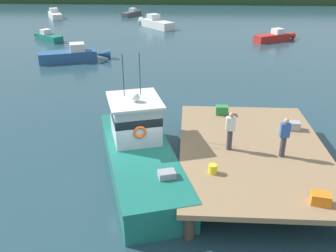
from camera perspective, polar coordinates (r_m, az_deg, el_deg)
ground_plane at (r=16.11m, az=-4.60°, el=-6.70°), size 200.00×200.00×0.00m
dock at (r=15.68m, az=12.96°, el=-3.73°), size 6.00×9.00×1.20m
main_fishing_boat at (r=15.65m, az=-4.58°, el=-3.46°), size 4.79×9.90×4.80m
crate_single_by_cleat at (r=18.55m, az=8.32°, el=2.46°), size 0.61×0.45×0.43m
crate_stack_near_edge at (r=17.68m, az=18.77°, el=0.06°), size 0.64×0.49×0.37m
crate_stack_mid_dock at (r=12.91m, az=22.56°, el=-10.33°), size 0.68×0.56×0.37m
bait_bucket at (r=13.58m, az=6.94°, el=-6.61°), size 0.32×0.32×0.34m
deckhand_by_the_boat at (r=14.92m, az=17.53°, el=-1.59°), size 0.36×0.22×1.63m
deckhand_further_back at (r=14.96m, az=9.60°, el=-0.64°), size 0.36×0.22×1.63m
moored_boat_off_the_point at (r=58.53m, az=-5.62°, el=16.98°), size 2.57×4.33×1.11m
moored_boat_far_right at (r=42.86m, az=-18.09°, el=13.00°), size 4.05×3.61×1.15m
moored_boat_far_left at (r=48.56m, az=-1.95°, el=15.64°), size 5.04×5.62×1.61m
moored_boat_outer_mooring at (r=42.21m, az=16.18°, el=13.13°), size 4.87×3.41×1.29m
moored_boat_near_channel at (r=58.51m, az=-17.13°, el=16.13°), size 3.47×5.25×1.37m
moored_boat_mid_harbor at (r=33.52m, az=-14.48°, el=10.57°), size 6.09×3.15×1.54m
mooring_buoy_outer at (r=23.17m, az=-2.58°, el=4.07°), size 0.34×0.34×0.34m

